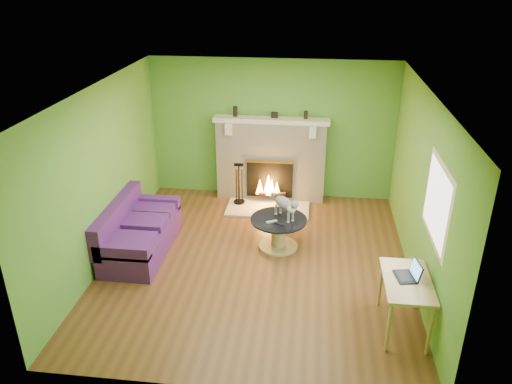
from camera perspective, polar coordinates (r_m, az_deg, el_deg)
floor at (r=7.59m, az=0.00°, el=-8.00°), size 5.00×5.00×0.00m
ceiling at (r=6.57m, az=0.00°, el=11.50°), size 5.00×5.00×0.00m
wall_back at (r=9.31m, az=1.85°, el=7.14°), size 5.00×0.00×5.00m
wall_front at (r=4.81m, az=-3.61°, el=-10.82°), size 5.00×0.00×5.00m
wall_left at (r=7.56m, az=-17.19°, el=1.81°), size 0.00×5.00×5.00m
wall_right at (r=7.09m, az=18.36°, el=0.13°), size 0.00×5.00×5.00m
window_frame at (r=6.19m, az=20.00°, el=-1.18°), size 0.00×1.20×1.20m
window_pane at (r=6.19m, az=19.93°, el=-1.18°), size 0.00×1.06×1.06m
fireplace at (r=9.31m, az=1.71°, el=3.70°), size 2.10×0.46×1.58m
hearth at (r=9.14m, az=1.35°, el=-1.88°), size 1.50×0.75×0.03m
mantel at (r=9.05m, az=1.76°, el=8.21°), size 2.10×0.28×0.08m
sofa at (r=7.95m, az=-13.36°, el=-4.54°), size 0.85×1.77×0.79m
coffee_table at (r=7.84m, az=2.58°, el=-4.45°), size 0.88×0.88×0.50m
desk at (r=6.26m, az=16.84°, el=-10.24°), size 0.55×0.95×0.71m
cat at (r=7.68m, az=3.26°, el=-1.60°), size 0.60×0.65×0.41m
remote_silver at (r=7.63m, az=1.79°, el=-3.40°), size 0.17×0.12×0.02m
remote_black at (r=7.57m, az=2.66°, el=-3.67°), size 0.16×0.11×0.02m
laptop at (r=6.19m, az=16.80°, el=-8.48°), size 0.30×0.33×0.22m
fire_tools at (r=9.17m, az=-1.95°, el=1.02°), size 0.21×0.21×0.79m
mantel_vase_left at (r=9.12m, az=-2.39°, el=9.18°), size 0.08×0.08×0.18m
mantel_vase_right at (r=9.01m, az=5.71°, el=8.77°), size 0.07×0.07×0.14m
mantel_box at (r=9.05m, az=2.13°, el=8.80°), size 0.12×0.08×0.10m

